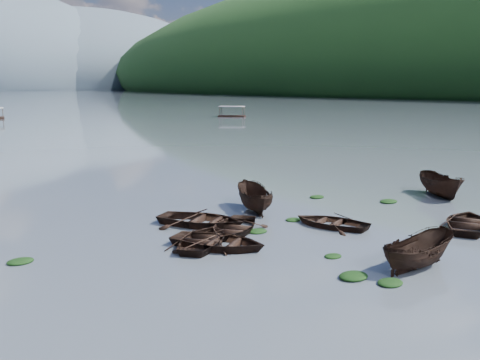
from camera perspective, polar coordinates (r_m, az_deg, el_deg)
ground_plane at (r=24.16m, az=17.62°, el=-8.72°), size 2400.00×2400.00×0.00m
haze_mtn_d at (r=973.90m, az=-16.89°, el=9.29°), size 520.00×520.00×220.00m
rowboat_0 at (r=25.51m, az=-2.32°, el=-7.22°), size 5.24×5.72×0.97m
rowboat_1 at (r=26.05m, az=-3.82°, el=-6.86°), size 5.37×5.21×0.91m
rowboat_2 at (r=24.04m, az=18.37°, el=-8.85°), size 4.33×1.73×1.65m
rowboat_3 at (r=29.65m, az=9.70°, el=-4.87°), size 4.14×4.88×0.86m
rowboat_4 at (r=31.39m, az=23.14°, el=-4.72°), size 5.74×5.20×0.98m
rowboat_5 at (r=39.34m, az=20.58°, el=-1.66°), size 4.03×5.13×1.88m
rowboat_6 at (r=29.47m, az=-4.15°, el=-4.84°), size 5.61×6.06×1.02m
rowboat_7 at (r=28.08m, az=-0.72°, el=-5.58°), size 5.45×5.22×0.92m
rowboat_8 at (r=32.76m, az=1.49°, el=-3.29°), size 3.51×4.93×1.79m
weed_clump_0 at (r=21.84m, az=15.72°, el=-10.65°), size 1.09×0.89×0.24m
weed_clump_1 at (r=24.53m, az=9.89°, el=-8.09°), size 0.85×0.68×0.19m
weed_clump_2 at (r=22.15m, az=12.00°, el=-10.19°), size 1.27×1.02×0.28m
weed_clump_3 at (r=30.55m, az=5.69°, el=-4.32°), size 0.91×0.77×0.20m
weed_clump_4 at (r=36.32m, az=15.56°, el=-2.32°), size 1.26×1.00×0.26m
weed_clump_5 at (r=25.30m, az=-22.37°, el=-8.16°), size 1.14×0.92×0.24m
weed_clump_6 at (r=28.08m, az=1.88°, el=-5.58°), size 1.07×0.89×0.22m
weed_clump_7 at (r=36.81m, az=8.21°, el=-1.88°), size 1.07×0.85×0.23m
pontoon_right at (r=127.65m, az=-0.86°, el=6.75°), size 6.18×6.52×2.43m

